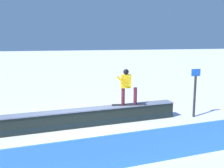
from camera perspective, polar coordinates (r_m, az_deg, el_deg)
The scene contains 5 objects.
ground_plane at distance 10.54m, azimuth -6.41°, elevation -8.85°, with size 120.00×120.00×0.00m, color white.
grind_box at distance 10.45m, azimuth -6.44°, elevation -7.27°, with size 7.85×1.46×0.67m.
snowboarder at distance 10.79m, azimuth 3.16°, elevation -0.30°, with size 1.42×0.44×1.45m.
safety_fence at distance 6.99m, azimuth -2.53°, elevation -14.64°, with size 10.90×0.06×0.94m, color #3B87EC.
trail_marker at distance 11.93m, azimuth 17.09°, elevation -1.53°, with size 0.40×0.10×2.07m.
Camera 1 is at (1.21, 9.91, 3.37)m, focal length 43.31 mm.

